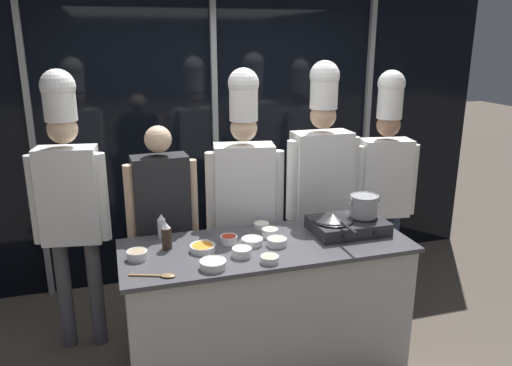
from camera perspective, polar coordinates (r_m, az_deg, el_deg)
ground_plane at (r=3.80m, az=1.16°, el=-19.99°), size 24.00×24.00×0.00m
window_wall_back at (r=4.68m, az=-4.77°, el=5.25°), size 5.49×0.09×2.70m
demo_counter at (r=3.54m, az=1.21°, el=-13.89°), size 1.92×0.74×0.93m
portable_stove at (r=3.57m, az=10.43°, el=-4.77°), size 0.51×0.38×0.10m
frying_pan at (r=3.49m, az=8.81°, el=-3.89°), size 0.28×0.48×0.04m
stock_pot at (r=3.57m, az=12.22°, el=-2.52°), size 0.22×0.20×0.15m
squeeze_bottle_soy at (r=3.28m, az=-10.19°, el=-6.01°), size 0.07×0.07×0.18m
squeeze_bottle_clear at (r=3.45m, az=-10.72°, el=-4.91°), size 0.06×0.06×0.17m
prep_bowl_carrots at (r=3.23m, az=-6.12°, el=-7.34°), size 0.17×0.17×0.04m
prep_bowl_noodles at (r=3.43m, az=1.61°, el=-5.63°), size 0.11×0.11×0.06m
prep_bowl_chili_flakes at (r=3.33m, az=-3.13°, el=-6.40°), size 0.12×0.12×0.05m
prep_bowl_shrimp at (r=3.30m, az=2.40°, el=-6.67°), size 0.13×0.13×0.05m
prep_bowl_onion at (r=3.31m, az=-0.43°, el=-6.64°), size 0.14×0.14×0.05m
prep_bowl_rice at (r=3.14m, az=-1.63°, el=-7.83°), size 0.13×0.13×0.06m
prep_bowl_mushrooms at (r=3.19m, az=-13.44°, el=-7.93°), size 0.13×0.13×0.06m
prep_bowl_bean_sprouts at (r=3.00m, az=-4.94°, el=-9.17°), size 0.16×0.16×0.05m
prep_bowl_ginger at (r=3.06m, az=1.57°, el=-8.63°), size 0.11×0.11×0.04m
prep_bowl_garlic at (r=3.59m, az=0.65°, el=-4.81°), size 0.11×0.11×0.04m
serving_spoon_slotted at (r=2.95m, az=-10.71°, el=-10.36°), size 0.27×0.12×0.02m
chef_head at (r=3.70m, az=-20.58°, el=-0.70°), size 0.53×0.27×2.05m
person_guest at (r=3.69m, az=-10.66°, el=-3.51°), size 0.52×0.23×1.66m
chef_sous at (r=3.74m, az=-1.32°, el=-0.27°), size 0.58×0.31×2.04m
chef_line at (r=4.01m, az=7.44°, el=1.14°), size 0.61×0.24×2.08m
chef_pastry at (r=4.26m, az=14.51°, el=1.14°), size 0.53×0.27×2.00m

